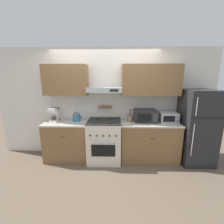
{
  "coord_description": "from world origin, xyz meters",
  "views": [
    {
      "loc": [
        0.25,
        -2.92,
        1.87
      ],
      "look_at": [
        0.17,
        0.27,
        1.14
      ],
      "focal_mm": 24.0,
      "sensor_mm": 36.0,
      "label": 1
    }
  ],
  "objects_px": {
    "refrigerator": "(197,127)",
    "utensil_crock": "(130,118)",
    "tea_kettle": "(77,118)",
    "stove_range": "(104,140)",
    "microwave": "(145,116)",
    "coffee_maker": "(54,114)",
    "toaster_oven": "(168,117)"
  },
  "relations": [
    {
      "from": "refrigerator",
      "to": "tea_kettle",
      "type": "distance_m",
      "value": 2.7
    },
    {
      "from": "utensil_crock",
      "to": "coffee_maker",
      "type": "bearing_deg",
      "value": 178.92
    },
    {
      "from": "stove_range",
      "to": "utensil_crock",
      "type": "height_order",
      "value": "utensil_crock"
    },
    {
      "from": "stove_range",
      "to": "toaster_oven",
      "type": "xyz_separation_m",
      "value": [
        1.45,
        0.11,
        0.53
      ]
    },
    {
      "from": "stove_range",
      "to": "refrigerator",
      "type": "bearing_deg",
      "value": -0.24
    },
    {
      "from": "coffee_maker",
      "to": "refrigerator",
      "type": "bearing_deg",
      "value": -2.69
    },
    {
      "from": "stove_range",
      "to": "microwave",
      "type": "relative_size",
      "value": 2.18
    },
    {
      "from": "tea_kettle",
      "to": "refrigerator",
      "type": "bearing_deg",
      "value": -2.52
    },
    {
      "from": "microwave",
      "to": "utensil_crock",
      "type": "xyz_separation_m",
      "value": [
        -0.35,
        -0.02,
        -0.06
      ]
    },
    {
      "from": "tea_kettle",
      "to": "coffee_maker",
      "type": "height_order",
      "value": "coffee_maker"
    },
    {
      "from": "coffee_maker",
      "to": "microwave",
      "type": "height_order",
      "value": "coffee_maker"
    },
    {
      "from": "stove_range",
      "to": "tea_kettle",
      "type": "distance_m",
      "value": 0.82
    },
    {
      "from": "refrigerator",
      "to": "coffee_maker",
      "type": "relative_size",
      "value": 5.34
    },
    {
      "from": "tea_kettle",
      "to": "utensil_crock",
      "type": "distance_m",
      "value": 1.23
    },
    {
      "from": "refrigerator",
      "to": "toaster_oven",
      "type": "distance_m",
      "value": 0.64
    },
    {
      "from": "coffee_maker",
      "to": "toaster_oven",
      "type": "distance_m",
      "value": 2.62
    },
    {
      "from": "tea_kettle",
      "to": "toaster_oven",
      "type": "relative_size",
      "value": 0.57
    },
    {
      "from": "refrigerator",
      "to": "stove_range",
      "type": "bearing_deg",
      "value": 179.76
    },
    {
      "from": "microwave",
      "to": "toaster_oven",
      "type": "distance_m",
      "value": 0.51
    },
    {
      "from": "coffee_maker",
      "to": "tea_kettle",
      "type": "bearing_deg",
      "value": -3.59
    },
    {
      "from": "utensil_crock",
      "to": "toaster_oven",
      "type": "distance_m",
      "value": 0.87
    },
    {
      "from": "refrigerator",
      "to": "tea_kettle",
      "type": "relative_size",
      "value": 7.26
    },
    {
      "from": "microwave",
      "to": "tea_kettle",
      "type": "bearing_deg",
      "value": -179.35
    },
    {
      "from": "coffee_maker",
      "to": "microwave",
      "type": "relative_size",
      "value": 0.62
    },
    {
      "from": "toaster_oven",
      "to": "coffee_maker",
      "type": "bearing_deg",
      "value": 179.24
    },
    {
      "from": "stove_range",
      "to": "utensil_crock",
      "type": "bearing_deg",
      "value": 10.69
    },
    {
      "from": "microwave",
      "to": "refrigerator",
      "type": "bearing_deg",
      "value": -6.97
    },
    {
      "from": "coffee_maker",
      "to": "utensil_crock",
      "type": "relative_size",
      "value": 1.03
    },
    {
      "from": "stove_range",
      "to": "utensil_crock",
      "type": "relative_size",
      "value": 3.62
    },
    {
      "from": "tea_kettle",
      "to": "stove_range",
      "type": "bearing_deg",
      "value": -9.65
    },
    {
      "from": "refrigerator",
      "to": "utensil_crock",
      "type": "xyz_separation_m",
      "value": [
        -1.47,
        0.12,
        0.15
      ]
    },
    {
      "from": "utensil_crock",
      "to": "refrigerator",
      "type": "bearing_deg",
      "value": -4.61
    }
  ]
}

